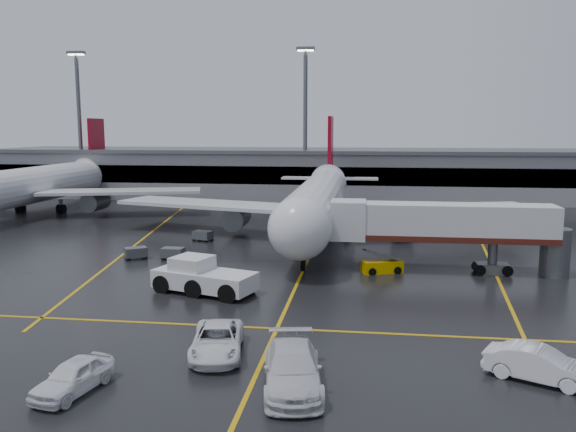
# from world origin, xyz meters

# --- Properties ---
(ground) EXTENTS (220.00, 220.00, 0.00)m
(ground) POSITION_xyz_m (0.00, 0.00, 0.00)
(ground) COLOR black
(ground) RESTS_ON ground
(apron_line_centre) EXTENTS (0.25, 90.00, 0.02)m
(apron_line_centre) POSITION_xyz_m (0.00, 0.00, 0.01)
(apron_line_centre) COLOR gold
(apron_line_centre) RESTS_ON ground
(apron_line_stop) EXTENTS (60.00, 0.25, 0.02)m
(apron_line_stop) POSITION_xyz_m (0.00, -22.00, 0.01)
(apron_line_stop) COLOR gold
(apron_line_stop) RESTS_ON ground
(apron_line_left) EXTENTS (9.99, 69.35, 0.02)m
(apron_line_left) POSITION_xyz_m (-20.00, 10.00, 0.01)
(apron_line_left) COLOR gold
(apron_line_left) RESTS_ON ground
(apron_line_right) EXTENTS (7.57, 69.64, 0.02)m
(apron_line_right) POSITION_xyz_m (18.00, 10.00, 0.01)
(apron_line_right) COLOR gold
(apron_line_right) RESTS_ON ground
(terminal) EXTENTS (122.00, 19.00, 8.60)m
(terminal) POSITION_xyz_m (0.00, 47.93, 4.32)
(terminal) COLOR gray
(terminal) RESTS_ON ground
(light_mast_left) EXTENTS (3.00, 1.20, 25.45)m
(light_mast_left) POSITION_xyz_m (-45.00, 42.00, 14.47)
(light_mast_left) COLOR #595B60
(light_mast_left) RESTS_ON ground
(light_mast_mid) EXTENTS (3.00, 1.20, 25.45)m
(light_mast_mid) POSITION_xyz_m (-5.00, 42.00, 14.47)
(light_mast_mid) COLOR #595B60
(light_mast_mid) RESTS_ON ground
(main_airliner) EXTENTS (48.80, 45.60, 14.10)m
(main_airliner) POSITION_xyz_m (0.00, 9.70, 4.21)
(main_airliner) COLOR silver
(main_airliner) RESTS_ON ground
(second_airliner) EXTENTS (48.80, 45.60, 14.10)m
(second_airliner) POSITION_xyz_m (-42.00, 21.70, 4.21)
(second_airliner) COLOR silver
(second_airliner) RESTS_ON ground
(jet_bridge) EXTENTS (19.90, 3.40, 6.05)m
(jet_bridge) POSITION_xyz_m (11.87, -6.00, 3.93)
(jet_bridge) COLOR silver
(jet_bridge) RESTS_ON ground
(pushback_tractor) EXTENTS (8.31, 5.37, 2.76)m
(pushback_tractor) POSITION_xyz_m (-6.80, -14.72, 1.10)
(pushback_tractor) COLOR silver
(pushback_tractor) RESTS_ON ground
(belt_loader) EXTENTS (3.68, 2.51, 2.15)m
(belt_loader) POSITION_xyz_m (6.76, -6.81, 0.53)
(belt_loader) COLOR #D2A200
(belt_loader) RESTS_ON ground
(service_van_a) EXTENTS (3.61, 6.18, 1.62)m
(service_van_a) POSITION_xyz_m (-2.58, -26.56, 0.81)
(service_van_a) COLOR white
(service_van_a) RESTS_ON ground
(service_van_b) EXTENTS (3.71, 6.97, 1.92)m
(service_van_b) POSITION_xyz_m (1.99, -30.06, 0.96)
(service_van_b) COLOR silver
(service_van_b) RESTS_ON ground
(service_van_c) EXTENTS (5.38, 3.86, 1.69)m
(service_van_c) POSITION_xyz_m (13.79, -27.68, 0.84)
(service_van_c) COLOR white
(service_van_c) RESTS_ON ground
(service_van_d) EXTENTS (2.75, 4.82, 1.55)m
(service_van_d) POSITION_xyz_m (-8.08, -31.89, 0.77)
(service_van_d) COLOR white
(service_van_d) RESTS_ON ground
(baggage_cart_a) EXTENTS (2.04, 1.36, 1.12)m
(baggage_cart_a) POSITION_xyz_m (-12.62, -4.28, 0.63)
(baggage_cart_a) COLOR #595B60
(baggage_cart_a) RESTS_ON ground
(baggage_cart_b) EXTENTS (2.39, 2.18, 1.12)m
(baggage_cart_b) POSITION_xyz_m (-16.15, -4.59, 0.63)
(baggage_cart_b) COLOR #595B60
(baggage_cart_b) RESTS_ON ground
(baggage_cart_c) EXTENTS (2.31, 1.86, 1.12)m
(baggage_cart_c) POSITION_xyz_m (-12.38, 4.96, 0.63)
(baggage_cart_c) COLOR #595B60
(baggage_cart_c) RESTS_ON ground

